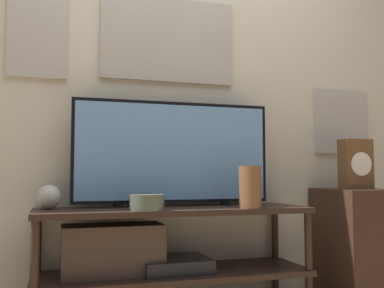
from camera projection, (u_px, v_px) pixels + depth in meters
name	position (u px, v px, depth m)	size (l,w,h in m)	color
wall_back	(163.00, 74.00, 2.72)	(6.40, 0.08, 2.70)	beige
media_console	(151.00, 248.00, 2.36)	(1.46, 0.44, 0.56)	black
television	(174.00, 152.00, 2.53)	(1.13, 0.05, 0.59)	black
vase_tall_ceramic	(250.00, 187.00, 2.38)	(0.12, 0.12, 0.22)	brown
vase_wide_bowl	(147.00, 202.00, 2.23)	(0.17, 0.17, 0.08)	#4C5647
vase_round_glass	(49.00, 197.00, 2.30)	(0.12, 0.12, 0.12)	beige
side_table	(357.00, 243.00, 2.73)	(0.39, 0.45, 0.65)	#382319
mantel_clock	(356.00, 164.00, 2.72)	(0.19, 0.11, 0.30)	brown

